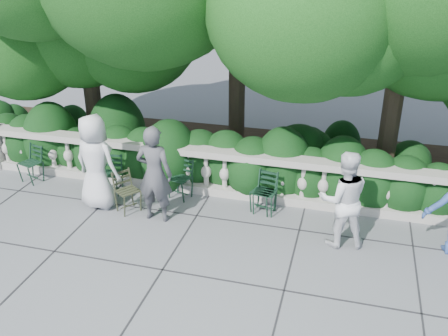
% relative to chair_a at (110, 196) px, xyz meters
% --- Properties ---
extents(ground, '(90.00, 90.00, 0.00)m').
position_rel_chair_a_xyz_m(ground, '(2.51, -1.11, 0.00)').
color(ground, '#595C62').
rests_on(ground, ground).
extents(balustrade, '(12.00, 0.44, 1.00)m').
position_rel_chair_a_xyz_m(balustrade, '(2.51, 0.69, 0.49)').
color(balustrade, '#9E998E').
rests_on(balustrade, ground).
extents(shrub_hedge, '(15.00, 2.60, 1.70)m').
position_rel_chair_a_xyz_m(shrub_hedge, '(2.51, 1.89, 0.00)').
color(shrub_hedge, black).
rests_on(shrub_hedge, ground).
extents(chair_a, '(0.49, 0.53, 0.84)m').
position_rel_chair_a_xyz_m(chair_a, '(0.00, 0.00, 0.00)').
color(chair_a, black).
rests_on(chair_a, ground).
extents(chair_b, '(0.56, 0.59, 0.84)m').
position_rel_chair_a_xyz_m(chair_b, '(-2.01, 0.04, 0.00)').
color(chair_b, black).
rests_on(chair_b, ground).
extents(chair_c, '(0.55, 0.58, 0.84)m').
position_rel_chair_a_xyz_m(chair_c, '(1.42, 0.17, 0.00)').
color(chair_c, black).
rests_on(chair_c, ground).
extents(chair_d, '(0.48, 0.52, 0.84)m').
position_rel_chair_a_xyz_m(chair_d, '(3.24, 0.02, 0.00)').
color(chair_d, black).
rests_on(chair_d, ground).
extents(chair_e, '(0.56, 0.59, 0.84)m').
position_rel_chair_a_xyz_m(chair_e, '(3.17, 0.05, 0.00)').
color(chair_e, black).
rests_on(chair_e, ground).
extents(chair_weathered, '(0.65, 0.64, 0.84)m').
position_rel_chair_a_xyz_m(chair_weathered, '(0.78, -0.56, 0.00)').
color(chair_weathered, black).
rests_on(chair_weathered, ground).
extents(person_businessman, '(1.04, 0.78, 1.92)m').
position_rel_chair_a_xyz_m(person_businessman, '(0.00, -0.42, 0.96)').
color(person_businessman, silver).
rests_on(person_businessman, ground).
extents(person_woman_grey, '(0.69, 0.45, 1.89)m').
position_rel_chair_a_xyz_m(person_woman_grey, '(1.30, -0.59, 0.94)').
color(person_woman_grey, '#44454A').
rests_on(person_woman_grey, ground).
extents(person_casual_man, '(1.00, 0.86, 1.76)m').
position_rel_chair_a_xyz_m(person_casual_man, '(4.73, -0.56, 0.88)').
color(person_casual_man, white).
rests_on(person_casual_man, ground).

